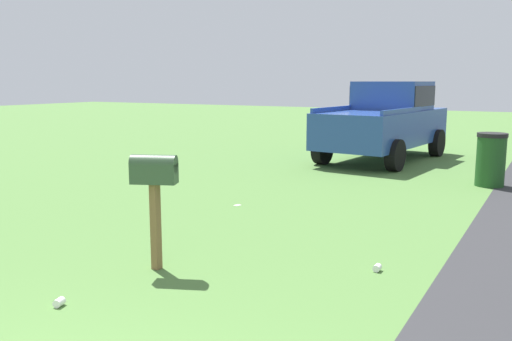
{
  "coord_description": "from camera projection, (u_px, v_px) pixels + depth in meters",
  "views": [
    {
      "loc": [
        -1.02,
        -2.4,
        2.1
      ],
      "look_at": [
        5.2,
        1.1,
        0.92
      ],
      "focal_mm": 37.99,
      "sensor_mm": 36.0,
      "label": 1
    }
  ],
  "objects": [
    {
      "name": "litter_cup_far_scatter",
      "position": [
        59.0,
        302.0,
        5.1
      ],
      "size": [
        0.12,
        0.1,
        0.08
      ],
      "primitive_type": "cylinder",
      "rotation": [
        0.0,
        1.57,
        0.26
      ],
      "color": "white",
      "rests_on": "ground"
    },
    {
      "name": "pickup_truck",
      "position": [
        386.0,
        119.0,
        14.56
      ],
      "size": [
        5.0,
        2.59,
        2.09
      ],
      "rotation": [
        0.0,
        0.0,
        -0.1
      ],
      "color": "#284793",
      "rests_on": "ground"
    },
    {
      "name": "litter_cup_near_hydrant",
      "position": [
        377.0,
        268.0,
        6.04
      ],
      "size": [
        0.1,
        0.08,
        0.08
      ],
      "primitive_type": "cylinder",
      "rotation": [
        0.0,
        1.57,
        6.28
      ],
      "color": "white",
      "rests_on": "ground"
    },
    {
      "name": "litter_wrapper_midfield_b",
      "position": [
        237.0,
        205.0,
        9.25
      ],
      "size": [
        0.14,
        0.11,
        0.01
      ],
      "primitive_type": "cube",
      "rotation": [
        0.0,
        0.0,
        2.85
      ],
      "color": "silver",
      "rests_on": "ground"
    },
    {
      "name": "mailbox",
      "position": [
        154.0,
        178.0,
        5.96
      ],
      "size": [
        0.38,
        0.54,
        1.3
      ],
      "rotation": [
        0.0,
        0.0,
        0.39
      ],
      "color": "brown",
      "rests_on": "ground"
    },
    {
      "name": "trash_bin",
      "position": [
        491.0,
        160.0,
        10.88
      ],
      "size": [
        0.59,
        0.59,
        1.08
      ],
      "color": "#1E4C1E",
      "rests_on": "ground"
    }
  ]
}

